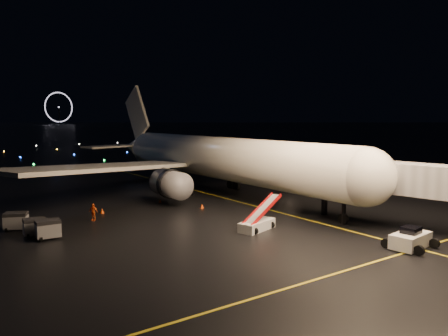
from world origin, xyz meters
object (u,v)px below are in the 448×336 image
at_px(pushback_tug, 411,237).
at_px(baggage_cart_0, 35,227).
at_px(belt_loader, 257,215).
at_px(baggage_cart_1, 48,230).
at_px(airliner, 205,134).
at_px(baggage_cart_2, 16,221).
at_px(crew_c, 93,212).

xyz_separation_m(pushback_tug, baggage_cart_0, (-24.97, 22.10, -0.09)).
relative_size(pushback_tug, belt_loader, 0.62).
distance_m(pushback_tug, baggage_cart_1, 31.59).
relative_size(airliner, baggage_cart_2, 28.98).
xyz_separation_m(airliner, baggage_cart_0, (-26.72, -12.56, -7.62)).
height_order(pushback_tug, belt_loader, belt_loader).
height_order(baggage_cart_1, baggage_cart_2, baggage_cart_2).
relative_size(belt_loader, baggage_cart_0, 3.19).
distance_m(belt_loader, baggage_cart_0, 20.81).
relative_size(pushback_tug, baggage_cart_1, 1.88).
bearing_deg(baggage_cart_0, airliner, 28.28).
xyz_separation_m(belt_loader, baggage_cart_2, (-19.21, 13.34, -0.63)).
height_order(belt_loader, crew_c, belt_loader).
relative_size(crew_c, baggage_cart_1, 0.89).
bearing_deg(belt_loader, airliner, 51.41).
distance_m(belt_loader, crew_c, 17.58).
relative_size(baggage_cart_0, baggage_cart_1, 0.95).
height_order(crew_c, baggage_cart_1, crew_c).
bearing_deg(pushback_tug, baggage_cart_0, 130.96).
height_order(airliner, baggage_cart_2, airliner).
xyz_separation_m(airliner, belt_loader, (-8.55, -22.69, -6.95)).
height_order(airliner, pushback_tug, airliner).
height_order(pushback_tug, baggage_cart_2, pushback_tug).
relative_size(belt_loader, crew_c, 3.37).
distance_m(crew_c, baggage_cart_2, 7.50).
bearing_deg(pushback_tug, belt_loader, 112.07).
bearing_deg(pushback_tug, baggage_cart_2, 128.26).
height_order(pushback_tug, baggage_cart_0, pushback_tug).
bearing_deg(crew_c, airliner, 77.41).
bearing_deg(crew_c, baggage_cart_0, -103.21).
distance_m(airliner, belt_loader, 25.23).
relative_size(baggage_cart_1, baggage_cart_2, 1.00).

